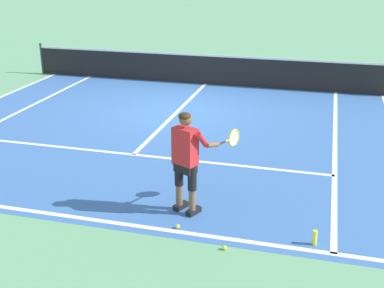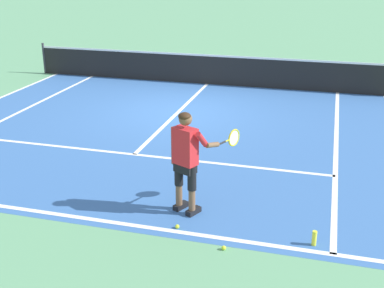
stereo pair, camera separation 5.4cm
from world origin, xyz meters
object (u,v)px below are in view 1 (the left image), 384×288
tennis_ball_by_baseline (224,248)px  water_bottle (315,238)px  tennis_ball_near_feet (178,227)px  tennis_player (187,156)px

tennis_ball_by_baseline → water_bottle: 1.33m
tennis_ball_near_feet → tennis_ball_by_baseline: bearing=-25.8°
tennis_player → tennis_ball_by_baseline: 1.59m
tennis_ball_near_feet → tennis_ball_by_baseline: 0.91m
water_bottle → tennis_ball_by_baseline: bearing=-159.0°
tennis_ball_near_feet → tennis_player: bearing=90.8°
tennis_player → tennis_ball_by_baseline: bearing=-49.3°
tennis_ball_near_feet → water_bottle: bearing=2.2°
water_bottle → tennis_ball_near_feet: bearing=-177.8°
tennis_ball_near_feet → tennis_ball_by_baseline: size_ratio=1.00×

